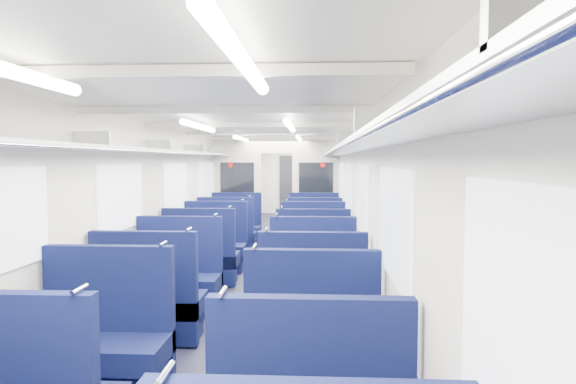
{
  "coord_description": "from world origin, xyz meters",
  "views": [
    {
      "loc": [
        0.85,
        -8.62,
        1.85
      ],
      "look_at": [
        0.23,
        3.09,
        1.11
      ],
      "focal_mm": 31.61,
      "sensor_mm": 36.0,
      "label": 1
    }
  ],
  "objects_px": {
    "end_door": "(290,185)",
    "seat_6": "(103,347)",
    "seat_7": "(312,356)",
    "seat_10": "(177,282)",
    "seat_9": "(312,308)",
    "seat_18": "(236,230)",
    "seat_19": "(314,230)",
    "seat_15": "(313,249)",
    "seat_13": "(313,262)",
    "seat_16": "(227,238)",
    "seat_14": "(215,249)",
    "bulkhead": "(277,188)",
    "seat_17": "(314,239)",
    "seat_12": "(201,260)",
    "seat_11": "(313,283)",
    "seat_8": "(149,306)"
  },
  "relations": [
    {
      "from": "seat_6",
      "to": "seat_19",
      "type": "relative_size",
      "value": 1.0
    },
    {
      "from": "seat_13",
      "to": "seat_15",
      "type": "bearing_deg",
      "value": 90.0
    },
    {
      "from": "seat_15",
      "to": "bulkhead",
      "type": "bearing_deg",
      "value": 106.16
    },
    {
      "from": "seat_11",
      "to": "seat_17",
      "type": "xyz_separation_m",
      "value": [
        0.0,
        3.47,
        0.0
      ]
    },
    {
      "from": "seat_13",
      "to": "seat_15",
      "type": "height_order",
      "value": "same"
    },
    {
      "from": "seat_15",
      "to": "seat_12",
      "type": "bearing_deg",
      "value": -148.8
    },
    {
      "from": "seat_7",
      "to": "seat_10",
      "type": "relative_size",
      "value": 1.0
    },
    {
      "from": "seat_6",
      "to": "seat_10",
      "type": "relative_size",
      "value": 1.0
    },
    {
      "from": "end_door",
      "to": "seat_10",
      "type": "bearing_deg",
      "value": -94.12
    },
    {
      "from": "seat_7",
      "to": "seat_15",
      "type": "bearing_deg",
      "value": 90.0
    },
    {
      "from": "seat_7",
      "to": "seat_17",
      "type": "relative_size",
      "value": 1.0
    },
    {
      "from": "seat_9",
      "to": "seat_10",
      "type": "height_order",
      "value": "same"
    },
    {
      "from": "end_door",
      "to": "seat_12",
      "type": "height_order",
      "value": "end_door"
    },
    {
      "from": "seat_7",
      "to": "seat_18",
      "type": "bearing_deg",
      "value": 103.57
    },
    {
      "from": "seat_16",
      "to": "seat_14",
      "type": "bearing_deg",
      "value": -90.0
    },
    {
      "from": "seat_10",
      "to": "seat_12",
      "type": "xyz_separation_m",
      "value": [
        0.0,
        1.33,
        0.0
      ]
    },
    {
      "from": "seat_13",
      "to": "seat_16",
      "type": "relative_size",
      "value": 1.0
    },
    {
      "from": "seat_18",
      "to": "seat_15",
      "type": "bearing_deg",
      "value": -53.87
    },
    {
      "from": "seat_9",
      "to": "seat_13",
      "type": "distance_m",
      "value": 2.32
    },
    {
      "from": "end_door",
      "to": "seat_6",
      "type": "distance_m",
      "value": 13.75
    },
    {
      "from": "bulkhead",
      "to": "seat_15",
      "type": "bearing_deg",
      "value": -73.84
    },
    {
      "from": "seat_10",
      "to": "seat_16",
      "type": "height_order",
      "value": "same"
    },
    {
      "from": "seat_7",
      "to": "seat_9",
      "type": "distance_m",
      "value": 1.26
    },
    {
      "from": "seat_11",
      "to": "seat_14",
      "type": "relative_size",
      "value": 1.0
    },
    {
      "from": "seat_14",
      "to": "seat_17",
      "type": "bearing_deg",
      "value": 35.46
    },
    {
      "from": "seat_12",
      "to": "seat_15",
      "type": "height_order",
      "value": "same"
    },
    {
      "from": "seat_18",
      "to": "seat_19",
      "type": "height_order",
      "value": "same"
    },
    {
      "from": "seat_14",
      "to": "seat_15",
      "type": "height_order",
      "value": "same"
    },
    {
      "from": "seat_7",
      "to": "seat_11",
      "type": "relative_size",
      "value": 1.0
    },
    {
      "from": "seat_6",
      "to": "seat_15",
      "type": "relative_size",
      "value": 1.0
    },
    {
      "from": "seat_8",
      "to": "seat_9",
      "type": "height_order",
      "value": "same"
    },
    {
      "from": "seat_6",
      "to": "seat_15",
      "type": "height_order",
      "value": "same"
    },
    {
      "from": "seat_11",
      "to": "seat_8",
      "type": "bearing_deg",
      "value": -147.06
    },
    {
      "from": "seat_6",
      "to": "bulkhead",
      "type": "bearing_deg",
      "value": 83.58
    },
    {
      "from": "seat_11",
      "to": "seat_18",
      "type": "bearing_deg",
      "value": 109.96
    },
    {
      "from": "seat_7",
      "to": "seat_9",
      "type": "relative_size",
      "value": 1.0
    },
    {
      "from": "seat_13",
      "to": "seat_16",
      "type": "bearing_deg",
      "value": 126.63
    },
    {
      "from": "seat_13",
      "to": "seat_18",
      "type": "distance_m",
      "value": 3.69
    },
    {
      "from": "seat_6",
      "to": "seat_15",
      "type": "bearing_deg",
      "value": 69.78
    },
    {
      "from": "seat_18",
      "to": "seat_12",
      "type": "bearing_deg",
      "value": -90.0
    },
    {
      "from": "seat_6",
      "to": "seat_13",
      "type": "bearing_deg",
      "value": 64.53
    },
    {
      "from": "seat_9",
      "to": "seat_17",
      "type": "bearing_deg",
      "value": 90.0
    },
    {
      "from": "seat_7",
      "to": "seat_8",
      "type": "bearing_deg",
      "value": 143.47
    },
    {
      "from": "seat_8",
      "to": "seat_15",
      "type": "relative_size",
      "value": 1.0
    },
    {
      "from": "seat_15",
      "to": "seat_16",
      "type": "distance_m",
      "value": 2.05
    },
    {
      "from": "seat_10",
      "to": "seat_15",
      "type": "relative_size",
      "value": 1.0
    },
    {
      "from": "seat_11",
      "to": "seat_17",
      "type": "relative_size",
      "value": 1.0
    },
    {
      "from": "seat_16",
      "to": "seat_19",
      "type": "distance_m",
      "value": 1.98
    },
    {
      "from": "seat_16",
      "to": "seat_18",
      "type": "xyz_separation_m",
      "value": [
        0.0,
        1.06,
        0.0
      ]
    },
    {
      "from": "seat_11",
      "to": "seat_14",
      "type": "distance_m",
      "value": 2.82
    }
  ]
}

